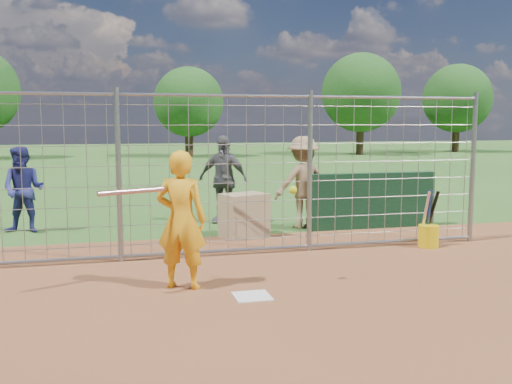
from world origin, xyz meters
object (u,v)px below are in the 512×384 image
object	(u,v)px
batter	(181,220)
equipment_bin	(244,215)
bystander_a	(23,190)
bucket_with_bats	(428,233)
bystander_c	(303,182)
bystander_b	(223,179)

from	to	relation	value
batter	equipment_bin	bearing A→B (deg)	-93.14
bystander_a	equipment_bin	world-z (taller)	bystander_a
bystander_a	equipment_bin	size ratio (longest dim) A/B	2.06
bystander_a	bucket_with_bats	bearing A→B (deg)	-9.58
batter	bucket_with_bats	world-z (taller)	batter
batter	bucket_with_bats	bearing A→B (deg)	-138.88
batter	bystander_c	bearing A→B (deg)	-104.83
bystander_a	bucket_with_bats	size ratio (longest dim) A/B	1.69
bystander_c	bucket_with_bats	bearing A→B (deg)	117.08
equipment_bin	bucket_with_bats	xyz separation A→B (m)	(2.81, -1.60, -0.15)
bystander_b	bystander_c	xyz separation A→B (m)	(1.43, -0.96, -0.00)
bystander_b	bucket_with_bats	distance (m)	4.35
batter	bucket_with_bats	distance (m)	4.56
bystander_c	equipment_bin	xyz separation A→B (m)	(-1.34, -0.61, -0.51)
batter	equipment_bin	xyz separation A→B (m)	(1.49, 2.96, -0.48)
bystander_c	equipment_bin	distance (m)	1.56
bystander_b	bucket_with_bats	xyz separation A→B (m)	(2.90, -3.17, -0.67)
bystander_b	equipment_bin	world-z (taller)	bystander_b
bystander_c	bucket_with_bats	xyz separation A→B (m)	(1.47, -2.21, -0.66)
bystander_a	bystander_c	bearing A→B (deg)	5.71
bystander_a	bucket_with_bats	xyz separation A→B (m)	(6.77, -3.04, -0.58)
batter	bystander_a	world-z (taller)	batter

